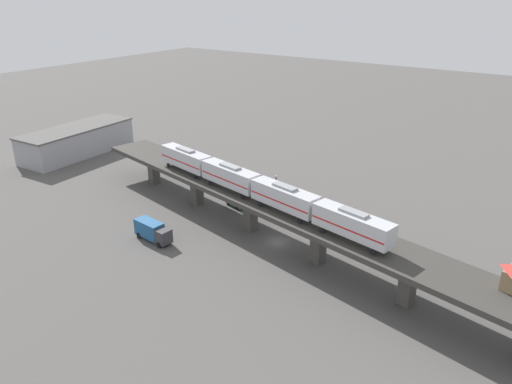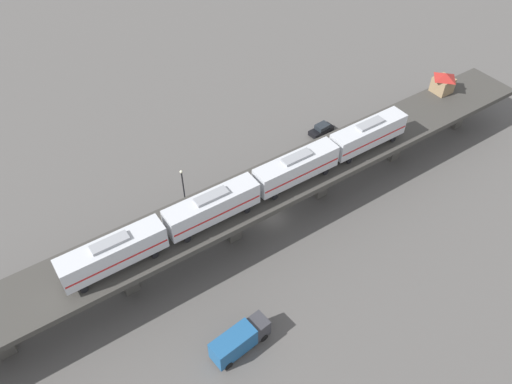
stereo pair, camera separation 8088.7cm
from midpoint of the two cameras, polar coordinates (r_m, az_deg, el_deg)
The scene contains 9 objects.
ground_plane at distance 65.18m, azimuth 25.55°, elevation -24.67°, with size 400.00×400.00×0.00m, color #514F4C.
elevated_viaduct at distance 61.23m, azimuth 26.65°, elevation -20.95°, with size 26.94×91.79×6.72m.
subway_train at distance 58.78m, azimuth 23.18°, elevation -17.84°, with size 12.87×49.33×4.45m.
street_car_green at distance 71.89m, azimuth 15.40°, elevation -16.86°, with size 2.93×4.72×1.89m.
street_car_blue at distance 70.57m, azimuth 22.39°, elevation -18.79°, with size 2.55×4.65×1.89m.
street_car_black at distance 72.23m, azimuth 43.71°, elevation -23.20°, with size 2.37×4.59×1.89m.
delivery_truck at distance 59.33m, azimuth 5.46°, elevation -25.25°, with size 2.97×7.39×3.20m.
street_lamp at distance 70.98m, azimuth 22.03°, elevation -15.18°, with size 0.44×0.44×6.94m.
warehouse_building at distance 97.85m, azimuth -13.16°, elevation -3.66°, with size 29.10×11.81×6.80m.
Camera 1 is at (-61.25, -38.34, 38.85)m, focal length 35.00 mm.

